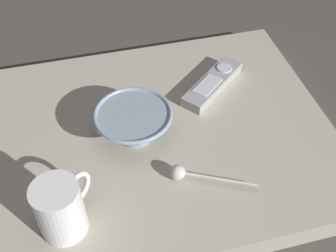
# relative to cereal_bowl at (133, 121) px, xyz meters

# --- Properties ---
(ground_plane) EXTENTS (6.00, 6.00, 0.00)m
(ground_plane) POSITION_rel_cereal_bowl_xyz_m (-0.05, 0.00, -0.08)
(ground_plane) COLOR #47423D
(table) EXTENTS (0.67, 0.55, 0.05)m
(table) POSITION_rel_cereal_bowl_xyz_m (-0.05, 0.00, -0.06)
(table) COLOR #B7AD99
(table) RESTS_ON ground
(cereal_bowl) EXTENTS (0.15, 0.15, 0.06)m
(cereal_bowl) POSITION_rel_cereal_bowl_xyz_m (0.00, 0.00, 0.00)
(cereal_bowl) COLOR #8C9EAD
(cereal_bowl) RESTS_ON table
(coffee_mug) EXTENTS (0.09, 0.09, 0.10)m
(coffee_mug) POSITION_rel_cereal_bowl_xyz_m (0.15, 0.17, 0.02)
(coffee_mug) COLOR white
(coffee_mug) RESTS_ON table
(teaspoon) EXTENTS (0.14, 0.08, 0.03)m
(teaspoon) POSITION_rel_cereal_bowl_xyz_m (-0.07, 0.13, -0.02)
(teaspoon) COLOR silver
(teaspoon) RESTS_ON table
(tv_remote_near) EXTENTS (0.16, 0.15, 0.03)m
(tv_remote_near) POSITION_rel_cereal_bowl_xyz_m (-0.19, -0.09, -0.02)
(tv_remote_near) COLOR #9E9EA3
(tv_remote_near) RESTS_ON table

